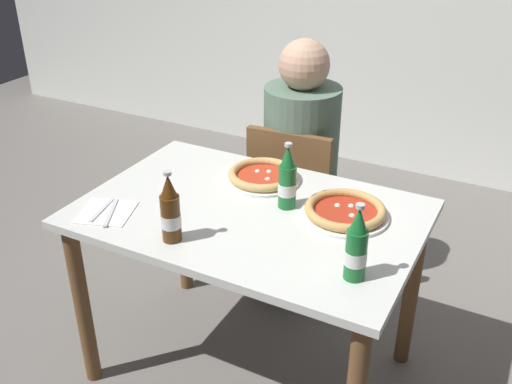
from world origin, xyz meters
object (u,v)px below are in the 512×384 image
at_px(pizza_margherita_near, 345,211).
at_px(diner_seated, 300,174).
at_px(napkin_with_cutlery, 106,212).
at_px(chair_behind_table, 296,198).
at_px(beer_bottle_left, 170,212).
at_px(beer_bottle_right, 287,181).
at_px(dining_table_main, 250,237).
at_px(pizza_marinara_far, 263,176).
at_px(beer_bottle_center, 356,248).

bearing_deg(pizza_margherita_near, diner_seated, 126.67).
relative_size(diner_seated, napkin_with_cutlery, 5.28).
relative_size(chair_behind_table, beer_bottle_left, 3.44).
xyz_separation_m(chair_behind_table, beer_bottle_right, (0.19, -0.52, 0.37)).
height_order(diner_seated, pizza_margherita_near, diner_seated).
bearing_deg(chair_behind_table, diner_seated, -88.67).
bearing_deg(beer_bottle_left, napkin_with_cutlery, 173.48).
bearing_deg(beer_bottle_right, pizza_margherita_near, 7.72).
bearing_deg(beer_bottle_left, beer_bottle_right, 57.47).
bearing_deg(napkin_with_cutlery, chair_behind_table, 67.69).
height_order(diner_seated, beer_bottle_right, diner_seated).
height_order(dining_table_main, pizza_marinara_far, pizza_marinara_far).
bearing_deg(diner_seated, beer_bottle_right, -71.21).
bearing_deg(beer_bottle_center, pizza_marinara_far, 140.21).
bearing_deg(beer_bottle_left, pizza_marinara_far, 82.42).
bearing_deg(beer_bottle_right, napkin_with_cutlery, -148.17).
distance_m(pizza_margherita_near, beer_bottle_right, 0.23).
xyz_separation_m(dining_table_main, diner_seated, (-0.09, 0.66, -0.05)).
xyz_separation_m(beer_bottle_right, napkin_with_cutlery, (-0.54, -0.34, -0.10)).
distance_m(diner_seated, beer_bottle_center, 1.06).
distance_m(beer_bottle_left, beer_bottle_right, 0.44).
bearing_deg(beer_bottle_center, dining_table_main, 155.76).
bearing_deg(dining_table_main, pizza_marinara_far, 105.59).
bearing_deg(beer_bottle_left, diner_seated, 87.42).
bearing_deg(diner_seated, pizza_marinara_far, -86.56).
bearing_deg(beer_bottle_center, pizza_margherita_near, 114.22).
distance_m(diner_seated, napkin_with_cutlery, 0.99).
xyz_separation_m(diner_seated, beer_bottle_center, (0.55, -0.87, 0.27)).
height_order(diner_seated, beer_bottle_center, diner_seated).
bearing_deg(pizza_marinara_far, beer_bottle_left, -97.58).
bearing_deg(pizza_marinara_far, beer_bottle_center, -39.79).
height_order(pizza_margherita_near, napkin_with_cutlery, pizza_margherita_near).
xyz_separation_m(beer_bottle_left, napkin_with_cutlery, (-0.31, 0.03, -0.10)).
height_order(pizza_marinara_far, beer_bottle_right, beer_bottle_right).
height_order(pizza_marinara_far, napkin_with_cutlery, pizza_marinara_far).
height_order(pizza_margherita_near, pizza_marinara_far, same).
distance_m(beer_bottle_left, beer_bottle_center, 0.60).
xyz_separation_m(pizza_marinara_far, beer_bottle_left, (-0.07, -0.51, 0.08)).
relative_size(dining_table_main, beer_bottle_right, 4.86).
bearing_deg(beer_bottle_left, pizza_margherita_near, 41.84).
distance_m(pizza_margherita_near, beer_bottle_center, 0.36).
relative_size(dining_table_main, pizza_margherita_near, 3.91).
distance_m(chair_behind_table, pizza_margherita_near, 0.70).
height_order(pizza_margherita_near, beer_bottle_left, beer_bottle_left).
distance_m(pizza_marinara_far, napkin_with_cutlery, 0.61).
relative_size(beer_bottle_center, napkin_with_cutlery, 1.08).
height_order(beer_bottle_left, beer_bottle_center, same).
distance_m(chair_behind_table, napkin_with_cutlery, 0.97).
bearing_deg(beer_bottle_right, chair_behind_table, 110.06).
relative_size(dining_table_main, chair_behind_table, 1.41).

